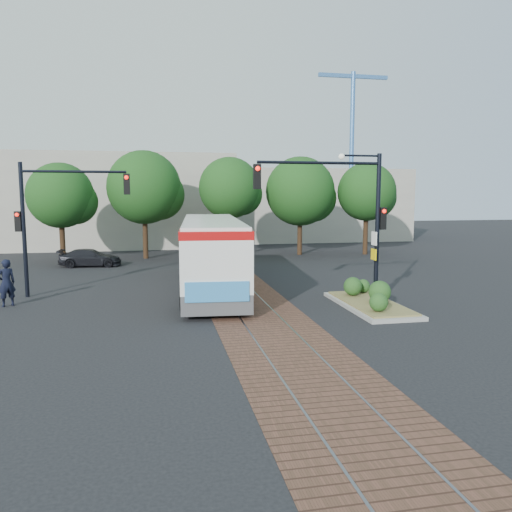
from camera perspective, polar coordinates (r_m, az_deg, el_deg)
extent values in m
plane|color=black|center=(20.57, -0.61, -5.84)|extent=(120.00, 120.00, 0.00)
cube|color=brown|center=(24.42, -2.36, -3.76)|extent=(3.60, 40.00, 0.01)
cube|color=slate|center=(24.32, -4.11, -3.80)|extent=(0.06, 40.00, 0.01)
cube|color=slate|center=(24.55, -0.63, -3.68)|extent=(0.06, 40.00, 0.01)
cylinder|color=#382314|center=(36.38, -21.24, 1.61)|extent=(0.36, 0.36, 2.86)
sphere|color=#1B3B13|center=(36.24, -21.46, 6.46)|extent=(4.40, 4.40, 4.40)
cylinder|color=#382314|center=(36.63, -12.53, 2.16)|extent=(0.36, 0.36, 3.12)
sphere|color=#1B3B13|center=(36.51, -12.68, 7.66)|extent=(5.20, 5.20, 5.20)
cylinder|color=#382314|center=(36.19, -3.01, 2.47)|extent=(0.36, 0.36, 3.39)
sphere|color=#1B3B13|center=(36.08, -3.05, 7.77)|extent=(4.40, 4.40, 4.40)
cylinder|color=#382314|center=(38.17, 5.02, 2.30)|extent=(0.36, 0.36, 2.86)
sphere|color=#1B3B13|center=(38.04, 5.07, 7.38)|extent=(5.20, 5.20, 5.20)
cylinder|color=#382314|center=(39.13, 12.40, 2.47)|extent=(0.36, 0.36, 3.12)
sphere|color=#1B3B13|center=(39.01, 12.53, 7.18)|extent=(4.40, 4.40, 4.40)
cube|color=#ADA899|center=(47.89, -16.57, 6.08)|extent=(22.00, 12.00, 8.00)
cube|color=#ADA899|center=(52.14, 6.24, 5.84)|extent=(18.00, 10.00, 7.00)
cylinder|color=#3F72B2|center=(58.10, 10.86, 11.31)|extent=(0.50, 0.50, 18.00)
cube|color=#3F72B2|center=(59.35, 11.06, 19.52)|extent=(8.00, 0.40, 0.40)
cube|color=#47474A|center=(24.37, -5.07, -2.44)|extent=(3.63, 12.83, 0.74)
cube|color=white|center=(24.18, -5.11, 0.77)|extent=(3.65, 12.84, 2.01)
cube|color=black|center=(24.46, -5.14, 1.59)|extent=(3.62, 11.58, 0.95)
cube|color=#B20D0D|center=(24.08, -5.14, 3.52)|extent=(3.70, 12.84, 0.32)
cube|color=white|center=(24.06, -5.14, 4.02)|extent=(3.54, 12.41, 0.15)
cube|color=black|center=(18.00, -4.52, -0.04)|extent=(1.69, 0.26, 0.95)
cube|color=#3183C6|center=(18.02, -4.45, -4.11)|extent=(2.32, 0.25, 0.74)
cube|color=orange|center=(23.29, -1.63, -1.01)|extent=(0.44, 4.74, 1.16)
cylinder|color=black|center=(19.91, -8.16, -4.79)|extent=(0.45, 1.08, 1.06)
cylinder|color=black|center=(20.00, -1.17, -4.67)|extent=(0.45, 1.08, 1.06)
cylinder|color=black|center=(28.33, -7.78, -1.24)|extent=(0.45, 1.08, 1.06)
cylinder|color=black|center=(28.39, -2.87, -1.17)|extent=(0.45, 1.08, 1.06)
cube|color=gray|center=(21.05, 12.93, -5.51)|extent=(2.20, 5.20, 0.15)
cube|color=olive|center=(21.02, 12.94, -5.21)|extent=(1.90, 4.80, 0.08)
sphere|color=#1E4719|center=(19.36, 13.83, -5.11)|extent=(0.70, 0.70, 0.70)
sphere|color=#1E4719|center=(20.87, 13.95, -3.95)|extent=(0.90, 0.90, 0.90)
sphere|color=#1E4719|center=(22.12, 11.01, -3.39)|extent=(0.80, 0.80, 0.80)
sphere|color=#1E4719|center=(22.86, 12.15, -3.33)|extent=(0.60, 0.60, 0.60)
cylinder|color=black|center=(20.91, 13.69, 3.09)|extent=(0.18, 0.18, 6.00)
cylinder|color=black|center=(19.97, 7.29, 10.52)|extent=(5.00, 0.12, 0.12)
cube|color=black|center=(19.29, 0.12, 9.06)|extent=(0.28, 0.22, 0.95)
sphere|color=#FF190C|center=(19.17, 0.20, 9.97)|extent=(0.18, 0.18, 0.18)
cube|color=black|center=(20.98, 14.27, 4.18)|extent=(0.26, 0.20, 0.90)
sphere|color=#FF190C|center=(20.85, 14.45, 4.98)|extent=(0.16, 0.16, 0.16)
cube|color=white|center=(20.75, 13.35, 1.96)|extent=(0.04, 0.45, 0.55)
cube|color=yellow|center=(20.82, 13.30, 0.18)|extent=(0.04, 0.45, 0.45)
cylinder|color=black|center=(20.59, 11.88, 11.16)|extent=(1.60, 0.08, 0.08)
sphere|color=silver|center=(20.29, 9.76, 11.13)|extent=(0.24, 0.24, 0.24)
cylinder|color=black|center=(24.44, -25.00, 2.67)|extent=(0.18, 0.18, 6.00)
cylinder|color=black|center=(23.97, -20.04, 9.06)|extent=(4.50, 0.12, 0.12)
cube|color=black|center=(23.73, -14.55, 7.95)|extent=(0.28, 0.22, 0.95)
sphere|color=#FF190C|center=(23.60, -14.60, 8.68)|extent=(0.18, 0.18, 0.18)
cube|color=black|center=(24.47, -25.55, 3.58)|extent=(0.26, 0.20, 0.90)
sphere|color=#FF190C|center=(24.33, -25.67, 4.27)|extent=(0.16, 0.16, 0.16)
imported|color=black|center=(22.92, -26.64, -2.76)|extent=(0.86, 0.78, 1.96)
imported|color=black|center=(33.59, -18.42, -0.19)|extent=(3.95, 1.82, 1.12)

